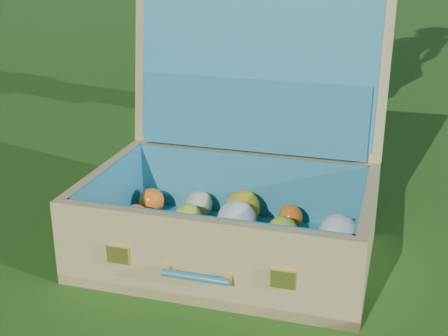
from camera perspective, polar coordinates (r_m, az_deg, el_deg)
ground at (r=1.66m, az=6.80°, el=-6.07°), size 60.00×60.00×0.00m
stray_ball at (r=1.52m, az=-13.58°, el=-7.71°), size 0.06×0.06×0.06m
suitcase at (r=1.54m, az=1.36°, el=-0.72°), size 0.83×0.76×0.64m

